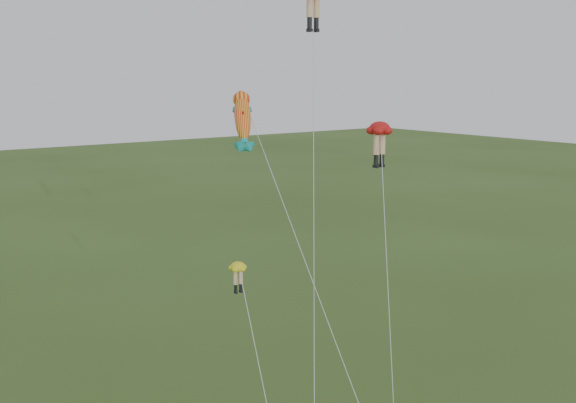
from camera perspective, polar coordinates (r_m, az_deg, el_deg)
legs_kite_red_mid at (r=30.60m, az=8.18°, el=5.56°), size 4.26×6.02×15.21m
legs_kite_yellow at (r=29.01m, az=-4.19°, el=-7.29°), size 3.33×8.95×9.01m
fish_kite at (r=31.60m, az=-3.99°, el=7.46°), size 2.05×12.29×16.87m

